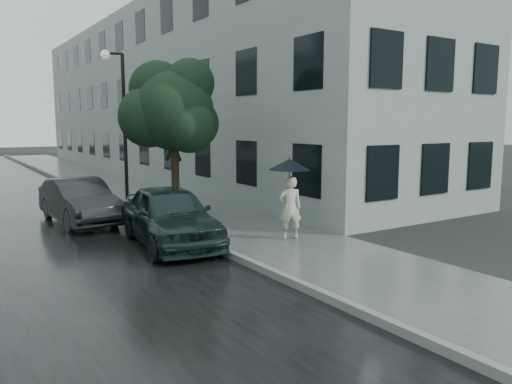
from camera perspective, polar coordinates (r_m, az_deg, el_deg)
ground at (r=10.92m, az=7.76°, el=-7.78°), size 120.00×120.00×0.00m
sidewalk at (r=21.40m, az=-13.04°, el=-0.20°), size 3.50×60.00×0.01m
kerb_near at (r=20.85m, az=-17.76°, el=-0.39°), size 0.15×60.00×0.15m
building_near at (r=30.15m, az=-8.74°, el=10.75°), size 7.02×36.00×9.00m
pedestrian at (r=12.62m, az=3.92°, el=-1.82°), size 0.69×0.58×1.61m
umbrella at (r=12.50m, az=3.84°, el=3.18°), size 1.37×1.37×1.17m
street_tree at (r=15.16m, az=-9.51°, el=9.26°), size 3.08×2.79×4.83m
lamp_post at (r=17.86m, az=-15.28°, el=8.01°), size 0.82×0.47×5.37m
car_near at (r=12.20m, az=-9.80°, el=-2.66°), size 2.20×4.40×1.44m
car_far at (r=15.58m, az=-19.54°, el=-0.97°), size 1.65×4.05×1.31m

